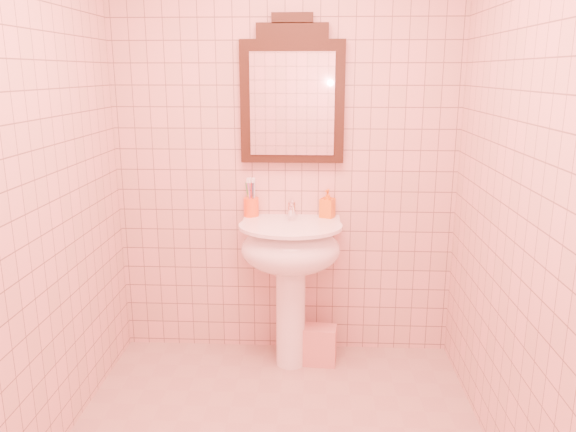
{
  "coord_description": "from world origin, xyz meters",
  "views": [
    {
      "loc": [
        0.17,
        -2.15,
        1.69
      ],
      "look_at": [
        0.04,
        0.55,
        0.99
      ],
      "focal_mm": 35.0,
      "sensor_mm": 36.0,
      "label": 1
    }
  ],
  "objects_px": {
    "towel": "(320,345)",
    "mirror": "(292,95)",
    "toothbrush_cup": "(251,206)",
    "soap_dispenser": "(327,203)",
    "pedestal_sink": "(291,258)"
  },
  "relations": [
    {
      "from": "towel",
      "to": "mirror",
      "type": "bearing_deg",
      "value": 133.4
    },
    {
      "from": "toothbrush_cup",
      "to": "mirror",
      "type": "bearing_deg",
      "value": 6.05
    },
    {
      "from": "mirror",
      "to": "toothbrush_cup",
      "type": "xyz_separation_m",
      "value": [
        -0.24,
        -0.03,
        -0.64
      ]
    },
    {
      "from": "soap_dispenser",
      "to": "towel",
      "type": "xyz_separation_m",
      "value": [
        -0.03,
        -0.15,
        -0.83
      ]
    },
    {
      "from": "pedestal_sink",
      "to": "mirror",
      "type": "bearing_deg",
      "value": 90.0
    },
    {
      "from": "soap_dispenser",
      "to": "towel",
      "type": "height_order",
      "value": "soap_dispenser"
    },
    {
      "from": "toothbrush_cup",
      "to": "pedestal_sink",
      "type": "bearing_deg",
      "value": -36.22
    },
    {
      "from": "pedestal_sink",
      "to": "mirror",
      "type": "distance_m",
      "value": 0.92
    },
    {
      "from": "pedestal_sink",
      "to": "soap_dispenser",
      "type": "relative_size",
      "value": 5.16
    },
    {
      "from": "mirror",
      "to": "towel",
      "type": "xyz_separation_m",
      "value": [
        0.17,
        -0.18,
        -1.44
      ]
    },
    {
      "from": "mirror",
      "to": "toothbrush_cup",
      "type": "height_order",
      "value": "mirror"
    },
    {
      "from": "mirror",
      "to": "pedestal_sink",
      "type": "bearing_deg",
      "value": -90.0
    },
    {
      "from": "mirror",
      "to": "toothbrush_cup",
      "type": "bearing_deg",
      "value": -173.95
    },
    {
      "from": "soap_dispenser",
      "to": "pedestal_sink",
      "type": "bearing_deg",
      "value": -118.74
    },
    {
      "from": "soap_dispenser",
      "to": "mirror",
      "type": "bearing_deg",
      "value": -167.08
    }
  ]
}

